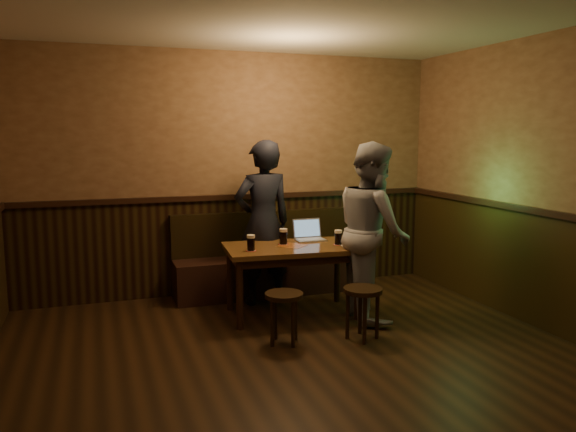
# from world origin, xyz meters

# --- Properties ---
(room) EXTENTS (5.04, 6.04, 2.84)m
(room) POSITION_xyz_m (0.00, 0.22, 1.20)
(room) COLOR black
(room) RESTS_ON ground
(bench) EXTENTS (2.20, 0.50, 0.95)m
(bench) POSITION_xyz_m (0.35, 2.75, 0.31)
(bench) COLOR black
(bench) RESTS_ON ground
(pub_table) EXTENTS (1.42, 0.89, 0.73)m
(pub_table) POSITION_xyz_m (0.35, 1.88, 0.63)
(pub_table) COLOR brown
(pub_table) RESTS_ON ground
(stool_left) EXTENTS (0.43, 0.43, 0.46)m
(stool_left) POSITION_xyz_m (0.00, 1.14, 0.37)
(stool_left) COLOR black
(stool_left) RESTS_ON ground
(stool_right) EXTENTS (0.45, 0.45, 0.48)m
(stool_right) POSITION_xyz_m (0.72, 1.01, 0.38)
(stool_right) COLOR black
(stool_right) RESTS_ON ground
(pint_left) EXTENTS (0.10, 0.10, 0.16)m
(pint_left) POSITION_xyz_m (-0.12, 1.78, 0.81)
(pint_left) COLOR maroon
(pint_left) RESTS_ON pub_table
(pint_mid) EXTENTS (0.11, 0.11, 0.17)m
(pint_mid) POSITION_xyz_m (0.28, 1.98, 0.81)
(pint_mid) COLOR maroon
(pint_mid) RESTS_ON pub_table
(pint_right) EXTENTS (0.10, 0.10, 0.16)m
(pint_right) POSITION_xyz_m (0.81, 1.78, 0.81)
(pint_right) COLOR maroon
(pint_right) RESTS_ON pub_table
(laptop) EXTENTS (0.32, 0.26, 0.22)m
(laptop) POSITION_xyz_m (0.62, 2.13, 0.79)
(laptop) COLOR silver
(laptop) RESTS_ON pub_table
(menu) EXTENTS (0.23, 0.16, 0.00)m
(menu) POSITION_xyz_m (0.93, 1.70, 0.73)
(menu) COLOR silver
(menu) RESTS_ON pub_table
(person_suit) EXTENTS (0.70, 0.50, 1.80)m
(person_suit) POSITION_xyz_m (0.19, 2.39, 0.90)
(person_suit) COLOR black
(person_suit) RESTS_ON ground
(person_grey) EXTENTS (0.83, 0.98, 1.79)m
(person_grey) POSITION_xyz_m (1.09, 1.55, 0.90)
(person_grey) COLOR gray
(person_grey) RESTS_ON ground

